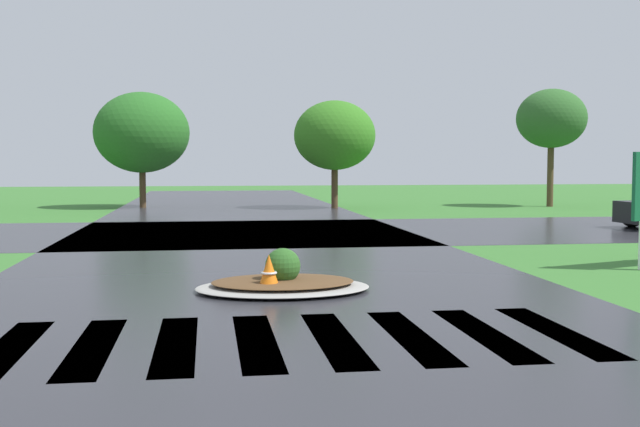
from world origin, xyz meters
name	(u,v)px	position (x,y,z in m)	size (l,w,h in m)	color
asphalt_roadway	(267,281)	(0.00, 10.00, 0.00)	(9.52, 80.00, 0.01)	#2B2B30
asphalt_cross_road	(243,232)	(0.00, 19.07, 0.00)	(90.00, 8.57, 0.01)	#2B2B30
crosswalk_stripes	(296,340)	(0.00, 5.62, 0.00)	(6.75, 2.88, 0.01)	white
median_island	(283,282)	(0.18, 8.97, 0.14)	(2.74, 1.99, 0.68)	#9E9B93
traffic_cone	(269,275)	(-0.07, 8.62, 0.30)	(0.40, 0.40, 0.63)	orange
background_treeline	(244,129)	(0.59, 30.01, 3.38)	(40.50, 6.68, 5.21)	#4C3823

